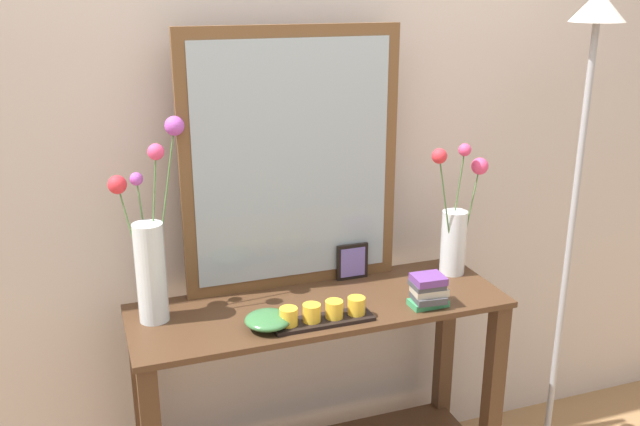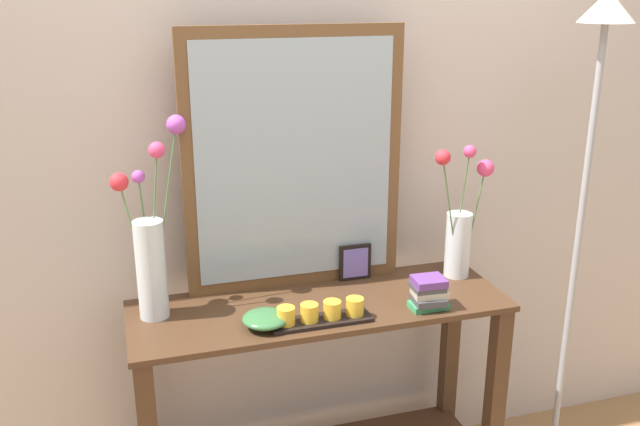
% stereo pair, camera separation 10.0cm
% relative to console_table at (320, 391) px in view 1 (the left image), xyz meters
% --- Properties ---
extents(wall_back, '(6.40, 0.08, 2.70)m').
position_rel_console_table_xyz_m(wall_back, '(0.00, 0.33, 0.86)').
color(wall_back, beige).
rests_on(wall_back, ground).
extents(console_table, '(1.24, 0.42, 0.83)m').
position_rel_console_table_xyz_m(console_table, '(0.00, 0.00, 0.00)').
color(console_table, '#472D1C').
rests_on(console_table, ground).
extents(mirror_leaning, '(0.74, 0.03, 0.88)m').
position_rel_console_table_xyz_m(mirror_leaning, '(-0.03, 0.18, 0.77)').
color(mirror_leaning, brown).
rests_on(mirror_leaning, console_table).
extents(tall_vase_left, '(0.24, 0.17, 0.62)m').
position_rel_console_table_xyz_m(tall_vase_left, '(-0.52, 0.08, 0.55)').
color(tall_vase_left, silver).
rests_on(tall_vase_left, console_table).
extents(vase_right, '(0.25, 0.11, 0.48)m').
position_rel_console_table_xyz_m(vase_right, '(0.54, 0.08, 0.51)').
color(vase_right, silver).
rests_on(vase_right, console_table).
extents(candle_tray, '(0.32, 0.09, 0.07)m').
position_rel_console_table_xyz_m(candle_tray, '(-0.04, -0.13, 0.36)').
color(candle_tray, black).
rests_on(candle_tray, console_table).
extents(picture_frame_small, '(0.12, 0.01, 0.13)m').
position_rel_console_table_xyz_m(picture_frame_small, '(0.17, 0.15, 0.40)').
color(picture_frame_small, black).
rests_on(picture_frame_small, console_table).
extents(decorative_bowl, '(0.14, 0.14, 0.05)m').
position_rel_console_table_xyz_m(decorative_bowl, '(-0.21, -0.11, 0.36)').
color(decorative_bowl, '#38703D').
rests_on(decorative_bowl, console_table).
extents(book_stack, '(0.12, 0.11, 0.11)m').
position_rel_console_table_xyz_m(book_stack, '(0.32, -0.13, 0.38)').
color(book_stack, '#388E56').
rests_on(book_stack, console_table).
extents(floor_lamp, '(0.24, 0.24, 1.81)m').
position_rel_console_table_xyz_m(floor_lamp, '(0.93, -0.05, 0.72)').
color(floor_lamp, '#9E9EA3').
rests_on(floor_lamp, ground).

